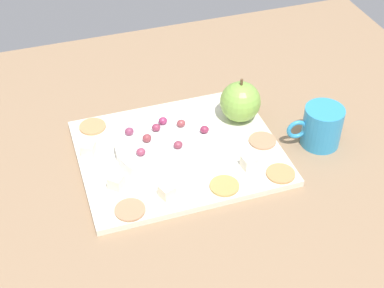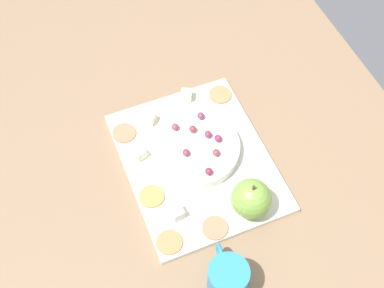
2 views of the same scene
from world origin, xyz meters
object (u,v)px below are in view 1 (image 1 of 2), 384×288
cheese_cube_1 (116,182)px  grape_5 (141,152)px  cracker_3 (262,141)px  cracker_4 (281,174)px  apple_whole (240,102)px  grape_1 (204,130)px  cheese_cube_0 (88,149)px  cheese_cube_3 (249,162)px  grape_4 (163,121)px  cracker_2 (224,186)px  cracker_1 (93,127)px  grape_6 (156,127)px  grape_3 (178,145)px  cup (321,126)px  grape_0 (147,139)px  platter (179,152)px  grape_2 (181,123)px  cheese_cube_2 (167,191)px  grape_7 (129,131)px  cracker_0 (130,210)px  serving_dish (167,145)px

cheese_cube_1 → grape_5: (-5.43, -3.96, 1.96)cm
cracker_3 → cracker_4: same height
apple_whole → grape_1: apple_whole is taller
cheese_cube_0 → cheese_cube_3: size_ratio=1.00×
grape_4 → cracker_2: bearing=109.5°
cracker_1 → grape_6: grape_6 is taller
grape_3 → cup: size_ratio=0.16×
grape_0 → cup: (-31.64, 5.96, -0.51)cm
platter → apple_whole: (-14.02, -5.41, 4.57)cm
apple_whole → grape_2: size_ratio=4.79×
cracker_2 → apple_whole: bearing=-119.3°
grape_6 → cracker_3: bearing=161.0°
platter → grape_0: grape_0 is taller
grape_0 → grape_6: (-2.39, -2.74, -0.05)cm
cracker_3 → grape_3: (16.21, -0.53, 2.90)cm
platter → cheese_cube_0: cheese_cube_0 is taller
grape_6 → cheese_cube_2: bearing=81.4°
cheese_cube_2 → grape_1: (-10.41, -11.16, 1.98)cm
cheese_cube_2 → grape_5: size_ratio=1.40×
grape_7 → cracker_3: bearing=163.9°
cheese_cube_3 → grape_2: (8.71, -11.90, 1.96)cm
cracker_1 → cracker_2: bearing=128.6°
cheese_cube_0 → grape_0: grape_0 is taller
cracker_3 → grape_6: grape_6 is taller
grape_2 → grape_3: (2.31, 5.67, -0.01)cm
cheese_cube_2 → cracker_0: size_ratio=0.45×
cracker_4 → serving_dish: bearing=-35.7°
cheese_cube_2 → grape_6: grape_6 is taller
apple_whole → cup: bearing=139.6°
grape_0 → grape_2: (-7.11, -2.52, -0.07)cm
cracker_2 → grape_0: size_ratio=3.08×
cheese_cube_0 → cheese_cube_3: 28.92cm
cracker_4 → grape_6: (18.05, -15.57, 2.93)cm
cracker_1 → cup: size_ratio=0.48×
platter → cracker_0: cracker_0 is taller
grape_7 → cheese_cube_1: bearing=64.4°
serving_dish → cheese_cube_1: bearing=30.6°
cup → grape_5: bearing=-5.1°
cheese_cube_0 → platter: bearing=165.7°
cracker_0 → grape_3: size_ratio=3.08×
apple_whole → grape_6: size_ratio=4.79×
grape_3 → grape_7: (7.35, -6.29, 0.06)cm
cheese_cube_3 → apple_whole: bearing=-105.3°
grape_5 → grape_6: same height
grape_2 → grape_7: (9.67, -0.62, 0.05)cm
platter → cheese_cube_3: (-10.26, 8.29, 1.78)cm
grape_4 → cheese_cube_0: bearing=5.0°
platter → serving_dish: bearing=-13.3°
cracker_0 → grape_6: 18.32cm
cracker_2 → grape_6: 17.41cm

